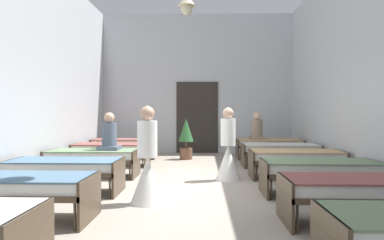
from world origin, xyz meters
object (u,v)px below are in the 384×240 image
(bed_right_row_1, at_px, (361,189))
(bed_right_row_5, at_px, (269,144))
(bed_left_row_2, at_px, (65,167))
(bed_left_row_5, at_px, (125,143))
(bed_right_row_3, at_px, (296,157))
(nurse_mid_aisle, at_px, (228,154))
(bed_left_row_1, at_px, (17,186))
(patient_seated_primary, at_px, (257,129))
(potted_plant, at_px, (186,136))
(patient_seated_secondary, at_px, (109,136))
(bed_left_row_4, at_px, (111,149))
(bed_right_row_2, at_px, (320,169))
(nurse_near_aisle, at_px, (147,169))
(bed_left_row_3, at_px, (93,156))
(bed_right_row_4, at_px, (280,149))

(bed_right_row_1, distance_m, bed_right_row_5, 6.07)
(bed_left_row_2, relative_size, bed_left_row_5, 1.00)
(bed_right_row_1, relative_size, bed_right_row_5, 1.00)
(bed_right_row_3, height_order, nurse_mid_aisle, nurse_mid_aisle)
(bed_left_row_1, height_order, bed_left_row_2, same)
(bed_right_row_1, relative_size, nurse_mid_aisle, 1.28)
(bed_left_row_5, bearing_deg, bed_left_row_2, -90.00)
(patient_seated_primary, bearing_deg, potted_plant, -174.68)
(bed_left_row_5, distance_m, potted_plant, 1.88)
(patient_seated_secondary, bearing_deg, bed_left_row_5, 96.65)
(bed_right_row_5, bearing_deg, bed_left_row_4, -160.55)
(bed_left_row_5, bearing_deg, bed_left_row_4, -90.00)
(bed_right_row_2, relative_size, nurse_mid_aisle, 1.28)
(nurse_near_aisle, height_order, patient_seated_secondary, nurse_near_aisle)
(bed_left_row_2, distance_m, bed_right_row_3, 4.56)
(bed_right_row_2, distance_m, bed_left_row_5, 6.26)
(bed_left_row_1, xyz_separation_m, bed_left_row_3, (0.00, 3.04, 0.00))
(bed_left_row_1, bearing_deg, potted_plant, 72.46)
(bed_left_row_3, distance_m, bed_right_row_3, 4.30)
(nurse_near_aisle, height_order, patient_seated_primary, nurse_near_aisle)
(bed_right_row_1, relative_size, bed_right_row_4, 1.00)
(bed_left_row_3, relative_size, bed_right_row_4, 1.00)
(bed_right_row_5, distance_m, patient_seated_primary, 0.55)
(potted_plant, bearing_deg, bed_right_row_3, -49.18)
(bed_right_row_3, relative_size, nurse_mid_aisle, 1.28)
(bed_left_row_2, bearing_deg, bed_right_row_5, 46.65)
(nurse_near_aisle, bearing_deg, patient_seated_primary, 21.90)
(bed_right_row_2, bearing_deg, bed_left_row_4, 144.77)
(potted_plant, bearing_deg, patient_seated_secondary, -118.28)
(bed_right_row_3, bearing_deg, bed_right_row_1, -90.00)
(bed_left_row_3, xyz_separation_m, bed_left_row_5, (0.00, 3.04, 0.00))
(potted_plant, bearing_deg, bed_right_row_5, 4.82)
(bed_right_row_5, xyz_separation_m, patient_seated_secondary, (-3.95, -3.00, 0.43))
(bed_right_row_3, bearing_deg, bed_left_row_3, 180.00)
(patient_seated_secondary, bearing_deg, bed_left_row_1, -96.50)
(bed_left_row_4, relative_size, nurse_mid_aisle, 1.28)
(bed_left_row_1, bearing_deg, bed_right_row_1, 0.00)
(bed_left_row_2, relative_size, potted_plant, 1.59)
(bed_right_row_4, relative_size, bed_left_row_5, 1.00)
(bed_right_row_5, relative_size, nurse_near_aisle, 1.28)
(bed_left_row_5, bearing_deg, bed_right_row_5, 0.00)
(bed_right_row_1, relative_size, potted_plant, 1.59)
(patient_seated_primary, bearing_deg, bed_right_row_1, -86.69)
(bed_left_row_2, xyz_separation_m, bed_left_row_5, (0.00, 4.55, 0.00))
(bed_left_row_1, xyz_separation_m, bed_right_row_5, (4.30, 6.07, 0.00))
(bed_right_row_4, bearing_deg, bed_right_row_1, -90.00)
(bed_right_row_3, bearing_deg, bed_right_row_4, 90.00)
(bed_right_row_1, bearing_deg, bed_right_row_4, 90.00)
(bed_left_row_4, bearing_deg, bed_right_row_3, -19.45)
(bed_left_row_4, bearing_deg, bed_right_row_4, 0.00)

